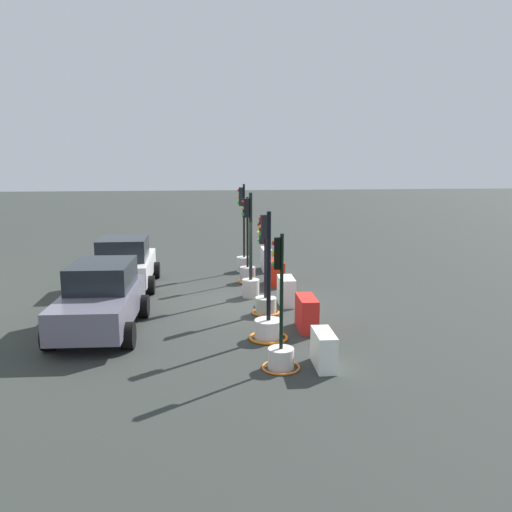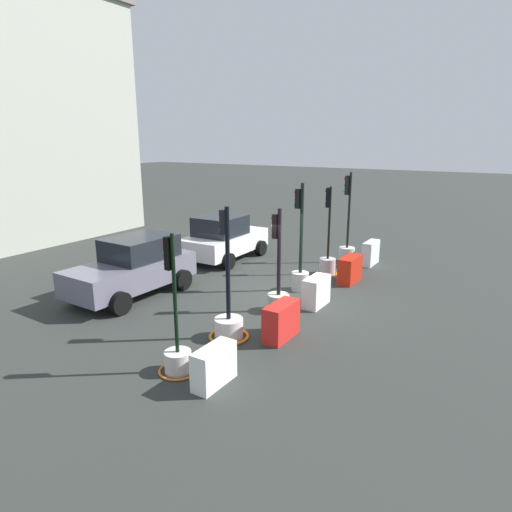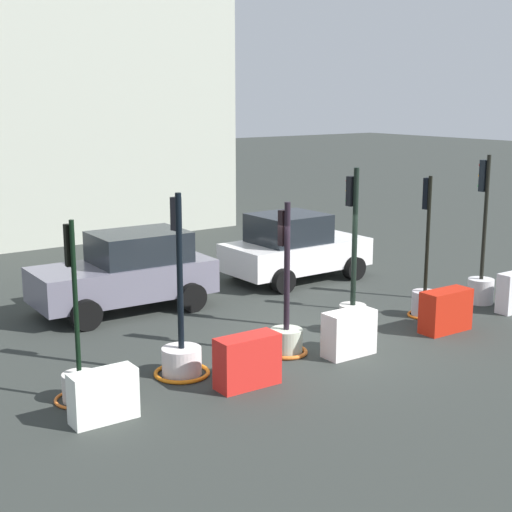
% 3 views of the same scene
% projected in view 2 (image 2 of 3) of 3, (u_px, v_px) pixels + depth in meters
% --- Properties ---
extents(ground_plane, '(120.00, 120.00, 0.00)m').
position_uv_depth(ground_plane, '(286.00, 299.00, 13.67)').
color(ground_plane, '#2C312D').
extents(traffic_light_0, '(0.85, 0.85, 2.99)m').
position_uv_depth(traffic_light_0, '(177.00, 351.00, 9.29)').
color(traffic_light_0, beige).
rests_on(traffic_light_0, ground_plane).
extents(traffic_light_1, '(1.00, 1.00, 3.26)m').
position_uv_depth(traffic_light_1, '(229.00, 320.00, 10.89)').
color(traffic_light_1, silver).
rests_on(traffic_light_1, ground_plane).
extents(traffic_light_2, '(0.83, 0.83, 2.94)m').
position_uv_depth(traffic_light_2, '(278.00, 294.00, 12.60)').
color(traffic_light_2, '#AEB7A1').
rests_on(traffic_light_2, ground_plane).
extents(traffic_light_3, '(0.56, 0.56, 3.45)m').
position_uv_depth(traffic_light_3, '(300.00, 268.00, 14.28)').
color(traffic_light_3, '#B9B5AD').
rests_on(traffic_light_3, ground_plane).
extents(traffic_light_4, '(0.74, 0.74, 3.16)m').
position_uv_depth(traffic_light_4, '(328.00, 260.00, 16.04)').
color(traffic_light_4, '#B5ACB0').
rests_on(traffic_light_4, ground_plane).
extents(traffic_light_5, '(0.61, 0.61, 3.53)m').
position_uv_depth(traffic_light_5, '(347.00, 245.00, 17.57)').
color(traffic_light_5, silver).
rests_on(traffic_light_5, ground_plane).
extents(construction_barrier_0, '(1.03, 0.43, 0.80)m').
position_uv_depth(construction_barrier_0, '(214.00, 366.00, 8.82)').
color(construction_barrier_0, white).
rests_on(construction_barrier_0, ground_plane).
extents(construction_barrier_1, '(1.13, 0.49, 0.90)m').
position_uv_depth(construction_barrier_1, '(281.00, 321.00, 10.87)').
color(construction_barrier_1, red).
rests_on(construction_barrier_1, ground_plane).
extents(construction_barrier_2, '(1.04, 0.48, 0.87)m').
position_uv_depth(construction_barrier_2, '(316.00, 292.00, 12.99)').
color(construction_barrier_2, silver).
rests_on(construction_barrier_2, ground_plane).
extents(construction_barrier_3, '(1.16, 0.50, 0.89)m').
position_uv_depth(construction_barrier_3, '(350.00, 269.00, 15.15)').
color(construction_barrier_3, '#B51E0E').
rests_on(construction_barrier_3, ground_plane).
extents(construction_barrier_4, '(1.09, 0.39, 0.92)m').
position_uv_depth(construction_barrier_4, '(371.00, 253.00, 17.27)').
color(construction_barrier_4, silver).
rests_on(construction_barrier_4, ground_plane).
extents(car_white_van, '(3.90, 2.24, 1.80)m').
position_uv_depth(car_white_van, '(224.00, 238.00, 17.95)').
color(car_white_van, white).
rests_on(car_white_van, ground_plane).
extents(car_grey_saloon, '(4.16, 2.29, 1.80)m').
position_uv_depth(car_grey_saloon, '(134.00, 267.00, 13.84)').
color(car_grey_saloon, slate).
rests_on(car_grey_saloon, ground_plane).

